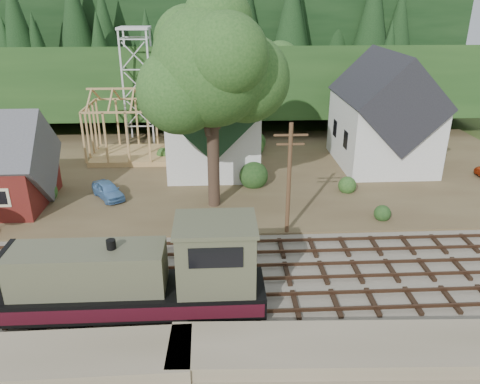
{
  "coord_description": "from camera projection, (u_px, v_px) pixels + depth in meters",
  "views": [
    {
      "loc": [
        2.26,
        -23.36,
        15.39
      ],
      "look_at": [
        3.8,
        6.0,
        3.0
      ],
      "focal_mm": 35.0,
      "sensor_mm": 36.0,
      "label": 1
    }
  ],
  "objects": [
    {
      "name": "ground",
      "position": [
        181.0,
        280.0,
        27.36
      ],
      "size": [
        140.0,
        140.0,
        0.0
      ],
      "primitive_type": "plane",
      "color": "#384C1E",
      "rests_on": "ground"
    },
    {
      "name": "railroad_bed",
      "position": [
        181.0,
        279.0,
        27.33
      ],
      "size": [
        64.0,
        11.0,
        0.16
      ],
      "primitive_type": "cube",
      "color": "#726B5B",
      "rests_on": "ground"
    },
    {
      "name": "village_flat",
      "position": [
        193.0,
        171.0,
        43.87
      ],
      "size": [
        64.0,
        26.0,
        0.3
      ],
      "primitive_type": "cube",
      "color": "brown",
      "rests_on": "ground"
    },
    {
      "name": "hillside",
      "position": [
        200.0,
        113.0,
        66.02
      ],
      "size": [
        70.0,
        28.96,
        12.74
      ],
      "primitive_type": "cube",
      "rotation": [
        -0.17,
        0.0,
        0.0
      ],
      "color": "#1E3F19",
      "rests_on": "ground"
    },
    {
      "name": "ridge",
      "position": [
        202.0,
        92.0,
        80.74
      ],
      "size": [
        80.0,
        20.0,
        12.0
      ],
      "primitive_type": "cube",
      "color": "black",
      "rests_on": "ground"
    },
    {
      "name": "church",
      "position": [
        213.0,
        114.0,
        43.56
      ],
      "size": [
        8.4,
        15.17,
        13.0
      ],
      "color": "silver",
      "rests_on": "village_flat"
    },
    {
      "name": "farmhouse",
      "position": [
        384.0,
        117.0,
        43.83
      ],
      "size": [
        8.4,
        10.8,
        10.6
      ],
      "color": "silver",
      "rests_on": "village_flat"
    },
    {
      "name": "timber_frame",
      "position": [
        132.0,
        129.0,
        46.05
      ],
      "size": [
        8.2,
        6.2,
        6.99
      ],
      "color": "tan",
      "rests_on": "village_flat"
    },
    {
      "name": "lattice_tower",
      "position": [
        136.0,
        51.0,
        48.95
      ],
      "size": [
        3.2,
        3.2,
        12.12
      ],
      "color": "silver",
      "rests_on": "village_flat"
    },
    {
      "name": "big_tree",
      "position": [
        214.0,
        75.0,
        32.78
      ],
      "size": [
        10.9,
        8.4,
        14.7
      ],
      "color": "#38281E",
      "rests_on": "village_flat"
    },
    {
      "name": "telegraph_pole_near",
      "position": [
        289.0,
        178.0,
        30.84
      ],
      "size": [
        2.2,
        0.28,
        8.0
      ],
      "color": "#4C331E",
      "rests_on": "ground"
    },
    {
      "name": "locomotive",
      "position": [
        146.0,
        277.0,
        23.67
      ],
      "size": [
        12.78,
        3.2,
        5.09
      ],
      "color": "black",
      "rests_on": "railroad_bed"
    },
    {
      "name": "car_blue",
      "position": [
        108.0,
        190.0,
        37.52
      ],
      "size": [
        3.44,
        4.08,
        1.32
      ],
      "primitive_type": "imported",
      "rotation": [
        0.0,
        0.0,
        0.59
      ],
      "color": "#5E92CA",
      "rests_on": "village_flat"
    }
  ]
}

